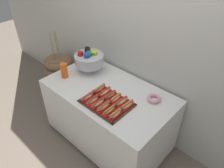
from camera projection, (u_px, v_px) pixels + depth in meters
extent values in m
plane|color=#7A6B5B|center=(109.00, 137.00, 2.75)|extent=(10.00, 10.00, 0.00)
cube|color=beige|center=(139.00, 29.00, 2.27)|extent=(6.00, 0.10, 2.60)
cube|color=white|center=(108.00, 114.00, 2.51)|extent=(1.42, 0.81, 0.71)
cylinder|color=black|center=(62.00, 125.00, 2.89)|extent=(0.05, 0.05, 0.04)
cylinder|color=black|center=(93.00, 104.00, 3.23)|extent=(0.05, 0.05, 0.04)
cylinder|color=black|center=(160.00, 148.00, 2.58)|extent=(0.05, 0.05, 0.04)
cylinder|color=brown|center=(60.00, 76.00, 3.31)|extent=(0.32, 0.32, 0.63)
torus|color=brown|center=(63.00, 89.00, 3.46)|extent=(0.46, 0.46, 0.11)
torus|color=brown|center=(62.00, 82.00, 3.39)|extent=(0.49, 0.49, 0.11)
torus|color=brown|center=(60.00, 76.00, 3.31)|extent=(0.46, 0.46, 0.11)
torus|color=brown|center=(59.00, 69.00, 3.24)|extent=(0.44, 0.44, 0.11)
torus|color=brown|center=(58.00, 62.00, 3.16)|extent=(0.41, 0.41, 0.11)
cylinder|color=#937F56|center=(52.00, 47.00, 2.97)|extent=(0.01, 0.02, 0.40)
cylinder|color=#937F56|center=(58.00, 46.00, 2.98)|extent=(0.07, 0.03, 0.42)
cylinder|color=#937F56|center=(57.00, 46.00, 2.96)|extent=(0.03, 0.04, 0.43)
cube|color=#472B19|center=(107.00, 103.00, 2.13)|extent=(0.48, 0.36, 0.01)
cube|color=#472B19|center=(94.00, 112.00, 2.02)|extent=(0.48, 0.02, 0.01)
cube|color=#472B19|center=(118.00, 95.00, 2.23)|extent=(0.48, 0.02, 0.01)
cube|color=#472B19|center=(91.00, 93.00, 2.25)|extent=(0.02, 0.36, 0.01)
cube|color=#472B19|center=(125.00, 114.00, 2.00)|extent=(0.02, 0.36, 0.01)
cube|color=#B21414|center=(88.00, 98.00, 2.17)|extent=(0.07, 0.18, 0.02)
ellipsoid|color=beige|center=(88.00, 96.00, 2.16)|extent=(0.06, 0.16, 0.04)
cylinder|color=#9E4C38|center=(88.00, 96.00, 2.16)|extent=(0.04, 0.16, 0.03)
cylinder|color=red|center=(87.00, 95.00, 2.15)|extent=(0.01, 0.14, 0.01)
cube|color=red|center=(93.00, 101.00, 2.13)|extent=(0.07, 0.17, 0.02)
ellipsoid|color=#E0BC7F|center=(93.00, 100.00, 2.12)|extent=(0.06, 0.16, 0.04)
cylinder|color=brown|center=(93.00, 99.00, 2.11)|extent=(0.04, 0.15, 0.03)
cylinder|color=red|center=(93.00, 98.00, 2.11)|extent=(0.01, 0.12, 0.01)
cube|color=#B21414|center=(98.00, 105.00, 2.09)|extent=(0.07, 0.17, 0.02)
ellipsoid|color=#E0BC7F|center=(98.00, 103.00, 2.08)|extent=(0.06, 0.16, 0.04)
cylinder|color=brown|center=(98.00, 102.00, 2.07)|extent=(0.03, 0.15, 0.03)
cylinder|color=red|center=(98.00, 101.00, 2.06)|extent=(0.01, 0.13, 0.01)
cube|color=#B21414|center=(104.00, 108.00, 2.05)|extent=(0.07, 0.18, 0.02)
ellipsoid|color=#E0BC7F|center=(104.00, 106.00, 2.04)|extent=(0.06, 0.16, 0.04)
cylinder|color=#A8563D|center=(104.00, 105.00, 2.03)|extent=(0.04, 0.15, 0.03)
cylinder|color=red|center=(104.00, 104.00, 2.02)|extent=(0.01, 0.13, 0.01)
cube|color=red|center=(109.00, 112.00, 2.01)|extent=(0.06, 0.17, 0.02)
ellipsoid|color=tan|center=(109.00, 110.00, 2.00)|extent=(0.05, 0.16, 0.04)
cylinder|color=brown|center=(109.00, 109.00, 1.99)|extent=(0.03, 0.15, 0.03)
cylinder|color=yellow|center=(109.00, 108.00, 1.98)|extent=(0.01, 0.13, 0.01)
cube|color=#B21414|center=(115.00, 116.00, 1.97)|extent=(0.06, 0.17, 0.02)
ellipsoid|color=#E0BC7F|center=(115.00, 114.00, 1.96)|extent=(0.05, 0.15, 0.04)
cylinder|color=#9E4C38|center=(115.00, 113.00, 1.95)|extent=(0.03, 0.15, 0.03)
cylinder|color=yellow|center=(115.00, 112.00, 1.94)|extent=(0.01, 0.13, 0.01)
cube|color=#B21414|center=(99.00, 91.00, 2.27)|extent=(0.06, 0.18, 0.02)
ellipsoid|color=tan|center=(99.00, 89.00, 2.26)|extent=(0.05, 0.16, 0.04)
cylinder|color=#A8563D|center=(99.00, 88.00, 2.25)|extent=(0.04, 0.16, 0.03)
cylinder|color=yellow|center=(99.00, 87.00, 2.24)|extent=(0.01, 0.13, 0.01)
cube|color=red|center=(104.00, 94.00, 2.23)|extent=(0.07, 0.18, 0.02)
ellipsoid|color=#E0BC7F|center=(104.00, 92.00, 2.22)|extent=(0.06, 0.17, 0.04)
cylinder|color=brown|center=(104.00, 91.00, 2.21)|extent=(0.03, 0.16, 0.03)
cylinder|color=red|center=(104.00, 90.00, 2.20)|extent=(0.01, 0.14, 0.01)
cube|color=red|center=(110.00, 97.00, 2.19)|extent=(0.07, 0.18, 0.02)
ellipsoid|color=#E0BC7F|center=(110.00, 95.00, 2.18)|extent=(0.05, 0.17, 0.04)
cylinder|color=brown|center=(110.00, 94.00, 2.17)|extent=(0.04, 0.16, 0.03)
cylinder|color=red|center=(110.00, 93.00, 2.16)|extent=(0.01, 0.13, 0.01)
cube|color=red|center=(115.00, 100.00, 2.15)|extent=(0.08, 0.17, 0.02)
ellipsoid|color=#E0BC7F|center=(115.00, 98.00, 2.14)|extent=(0.06, 0.16, 0.04)
cylinder|color=#9E4C38|center=(115.00, 97.00, 2.13)|extent=(0.04, 0.15, 0.03)
cylinder|color=yellow|center=(115.00, 96.00, 2.12)|extent=(0.02, 0.13, 0.01)
cube|color=red|center=(121.00, 103.00, 2.11)|extent=(0.07, 0.18, 0.02)
ellipsoid|color=#E0BC7F|center=(121.00, 102.00, 2.10)|extent=(0.06, 0.17, 0.04)
cylinder|color=#9E4C38|center=(121.00, 101.00, 2.09)|extent=(0.04, 0.17, 0.03)
cylinder|color=red|center=(121.00, 100.00, 2.08)|extent=(0.01, 0.14, 0.01)
cube|color=red|center=(127.00, 107.00, 2.07)|extent=(0.06, 0.17, 0.02)
ellipsoid|color=beige|center=(127.00, 105.00, 2.06)|extent=(0.05, 0.16, 0.04)
cylinder|color=#9E4C38|center=(127.00, 104.00, 2.05)|extent=(0.04, 0.16, 0.03)
cylinder|color=yellow|center=(127.00, 103.00, 2.04)|extent=(0.01, 0.13, 0.01)
cylinder|color=silver|center=(90.00, 70.00, 2.61)|extent=(0.18, 0.18, 0.02)
cone|color=silver|center=(90.00, 67.00, 2.59)|extent=(0.06, 0.06, 0.07)
cylinder|color=silver|center=(89.00, 60.00, 2.53)|extent=(0.34, 0.34, 0.12)
torus|color=silver|center=(89.00, 55.00, 2.50)|extent=(0.35, 0.35, 0.02)
cylinder|color=#197A33|center=(89.00, 56.00, 2.50)|extent=(0.12, 0.11, 0.14)
cylinder|color=yellow|center=(95.00, 55.00, 2.52)|extent=(0.11, 0.12, 0.14)
cylinder|color=black|center=(87.00, 52.00, 2.58)|extent=(0.12, 0.09, 0.14)
cylinder|color=red|center=(80.00, 56.00, 2.50)|extent=(0.10, 0.11, 0.13)
cylinder|color=#1E47B2|center=(87.00, 58.00, 2.47)|extent=(0.09, 0.08, 0.14)
cylinder|color=#EA5B19|center=(65.00, 73.00, 2.48)|extent=(0.08, 0.08, 0.10)
cylinder|color=#EA5B19|center=(64.00, 72.00, 2.47)|extent=(0.08, 0.08, 0.10)
cylinder|color=#EA5B19|center=(64.00, 70.00, 2.46)|extent=(0.08, 0.08, 0.10)
cylinder|color=#EA5B19|center=(64.00, 69.00, 2.45)|extent=(0.08, 0.08, 0.10)
cylinder|color=#EA5B19|center=(64.00, 68.00, 2.44)|extent=(0.08, 0.08, 0.10)
torus|color=pink|center=(154.00, 99.00, 2.16)|extent=(0.15, 0.15, 0.04)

